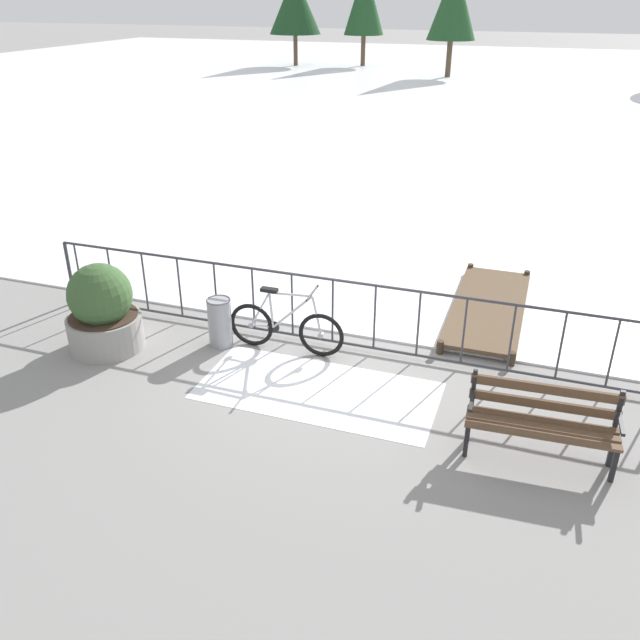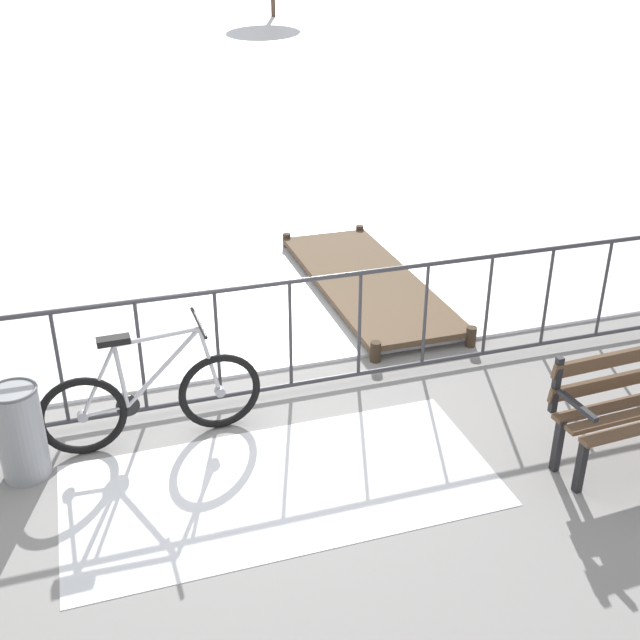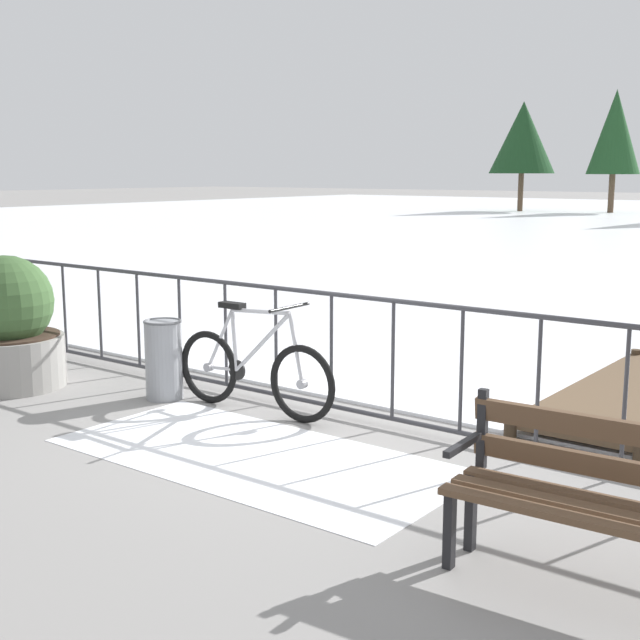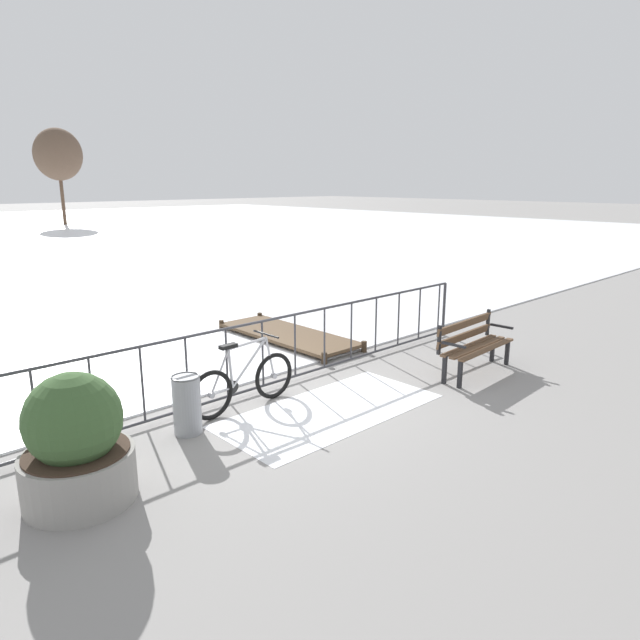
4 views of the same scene
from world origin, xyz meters
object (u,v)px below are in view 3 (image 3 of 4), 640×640
at_px(park_bench, 613,493).
at_px(planter_with_shrub, 8,328).
at_px(trash_bin, 164,359).
at_px(bicycle_near_railing, 253,371).

bearing_deg(park_bench, planter_with_shrub, 175.05).
distance_m(park_bench, planter_with_shrub, 6.03).
distance_m(park_bench, trash_bin, 4.62).
distance_m(bicycle_near_railing, planter_with_shrub, 2.60).
relative_size(bicycle_near_railing, trash_bin, 2.34).
xyz_separation_m(planter_with_shrub, trash_bin, (1.52, 0.61, -0.21)).
distance_m(planter_with_shrub, trash_bin, 1.65).
bearing_deg(bicycle_near_railing, planter_with_shrub, -162.79).
bearing_deg(bicycle_near_railing, trash_bin, -170.52).
bearing_deg(trash_bin, park_bench, -14.13).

